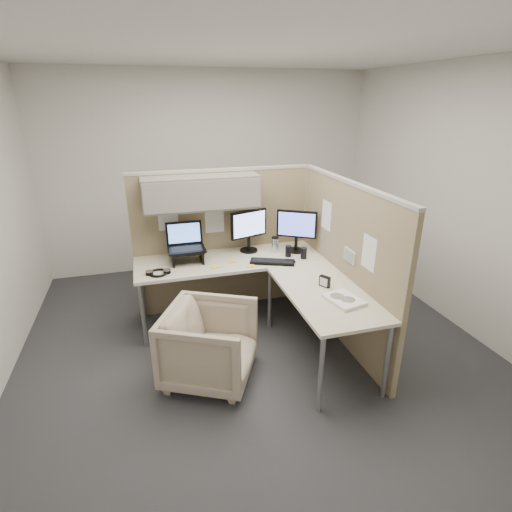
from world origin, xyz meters
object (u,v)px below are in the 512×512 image
object	(u,v)px
desk	(262,275)
monitor_left	(249,228)
office_chair	(210,341)
keyboard	(272,262)

from	to	relation	value
desk	monitor_left	size ratio (longest dim) A/B	4.29
desk	office_chair	xyz separation A→B (m)	(-0.63, -0.53, -0.31)
office_chair	keyboard	size ratio (longest dim) A/B	1.63
office_chair	desk	bearing A→B (deg)	-22.92
office_chair	monitor_left	distance (m)	1.44
monitor_left	keyboard	bearing A→B (deg)	-88.25
office_chair	keyboard	bearing A→B (deg)	-21.39
desk	office_chair	world-z (taller)	office_chair
desk	keyboard	world-z (taller)	keyboard
desk	keyboard	distance (m)	0.25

